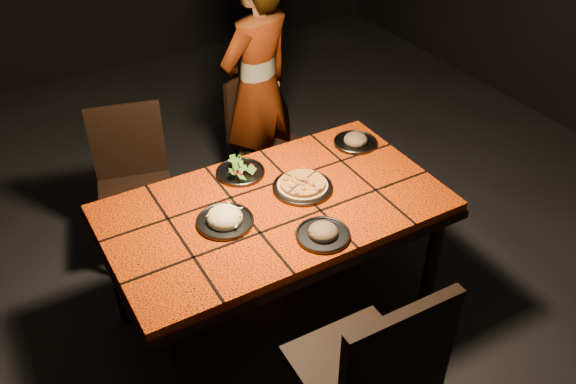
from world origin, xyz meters
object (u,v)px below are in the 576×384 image
chair_far_left (133,175)px  plate_pasta (225,219)px  diner (258,89)px  plate_pizza (302,186)px  dining_table (275,217)px  chair_near (374,372)px  chair_far_right (259,129)px

chair_far_left → plate_pasta: chair_far_left is taller
diner → plate_pizza: 1.05m
plate_pasta → plate_pizza: bearing=6.1°
dining_table → plate_pasta: size_ratio=6.10×
dining_table → chair_near: chair_near is taller
dining_table → chair_far_left: chair_far_left is taller
diner → dining_table: bearing=48.3°
chair_far_right → diner: size_ratio=0.53×
chair_far_left → plate_pizza: chair_far_left is taller
chair_far_right → plate_pizza: 1.11m
chair_far_left → plate_pizza: (0.61, -0.87, 0.25)m
chair_far_right → diner: 0.30m
chair_near → chair_far_left: bearing=-78.1°
chair_far_right → plate_pizza: size_ratio=2.55×
dining_table → chair_near: bearing=-95.2°
dining_table → plate_pizza: 0.20m
chair_far_left → diner: (0.89, 0.14, 0.26)m
dining_table → plate_pasta: plate_pasta is taller
plate_pasta → chair_near: bearing=-78.8°
dining_table → chair_far_left: (-0.43, 0.91, -0.15)m
chair_far_left → dining_table: bearing=-49.9°
chair_near → diner: bearing=-104.2°
chair_far_left → chair_far_right: chair_far_left is taller
dining_table → diner: diner is taller
dining_table → chair_far_left: size_ratio=1.78×
dining_table → chair_near: 0.93m
chair_near → plate_pasta: (-0.18, 0.91, 0.18)m
diner → plate_pasta: diner is taller
chair_near → chair_far_left: chair_near is taller
chair_far_right → plate_pasta: (-0.74, -1.08, 0.30)m
chair_far_right → chair_near: bearing=-119.7°
chair_near → plate_pizza: chair_near is taller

